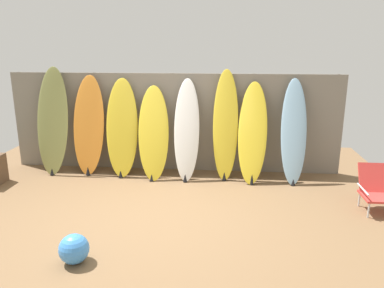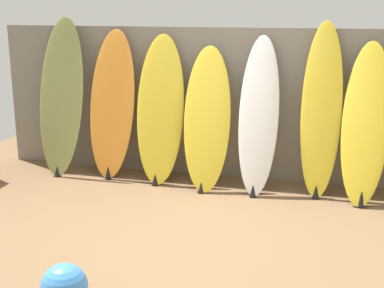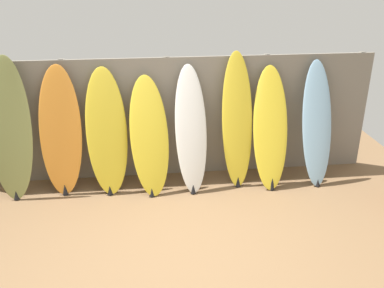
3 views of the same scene
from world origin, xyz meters
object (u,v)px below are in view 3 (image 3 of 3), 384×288
(surfboard_olive_0, at_px, (10,130))
(surfboard_yellow_5, at_px, (237,121))
(surfboard_orange_1, at_px, (61,132))
(surfboard_yellow_3, at_px, (149,137))
(surfboard_white_4, at_px, (191,130))
(surfboard_yellow_2, at_px, (107,132))
(surfboard_yellow_6, at_px, (270,129))
(surfboard_skyblue_7, at_px, (317,124))

(surfboard_olive_0, xyz_separation_m, surfboard_yellow_5, (3.11, 0.03, -0.02))
(surfboard_yellow_5, bearing_deg, surfboard_orange_1, 179.60)
(surfboard_yellow_3, xyz_separation_m, surfboard_white_4, (0.58, 0.03, 0.06))
(surfboard_white_4, bearing_deg, surfboard_yellow_2, 177.35)
(surfboard_olive_0, bearing_deg, surfboard_yellow_5, 0.56)
(surfboard_yellow_2, bearing_deg, surfboard_orange_1, 176.75)
(surfboard_white_4, xyz_separation_m, surfboard_yellow_6, (1.14, -0.02, -0.03))
(surfboard_yellow_2, relative_size, surfboard_white_4, 1.00)
(surfboard_yellow_6, distance_m, surfboard_skyblue_7, 0.69)
(surfboard_olive_0, xyz_separation_m, surfboard_yellow_2, (1.27, 0.01, -0.09))
(surfboard_yellow_3, bearing_deg, surfboard_white_4, 2.53)
(surfboard_orange_1, height_order, surfboard_yellow_5, surfboard_yellow_5)
(surfboard_yellow_6, bearing_deg, surfboard_orange_1, 177.82)
(surfboard_orange_1, relative_size, surfboard_yellow_6, 1.05)
(surfboard_white_4, distance_m, surfboard_skyblue_7, 1.83)
(surfboard_yellow_2, xyz_separation_m, surfboard_yellow_3, (0.58, -0.08, -0.06))
(surfboard_white_4, relative_size, surfboard_yellow_5, 0.92)
(surfboard_yellow_3, bearing_deg, surfboard_yellow_2, 172.22)
(surfboard_olive_0, bearing_deg, surfboard_yellow_2, 0.54)
(surfboard_olive_0, bearing_deg, surfboard_white_4, -0.98)
(surfboard_yellow_2, xyz_separation_m, surfboard_yellow_5, (1.84, 0.02, 0.07))
(surfboard_yellow_3, distance_m, surfboard_white_4, 0.59)
(surfboard_olive_0, bearing_deg, surfboard_orange_1, 4.19)
(surfboard_orange_1, relative_size, surfboard_white_4, 1.02)
(surfboard_yellow_3, xyz_separation_m, surfboard_yellow_5, (1.25, 0.10, 0.14))
(surfboard_yellow_3, height_order, surfboard_yellow_5, surfboard_yellow_5)
(surfboard_yellow_5, xyz_separation_m, surfboard_skyblue_7, (1.16, -0.08, -0.06))
(surfboard_olive_0, xyz_separation_m, surfboard_white_4, (2.44, -0.04, -0.09))
(surfboard_yellow_2, height_order, surfboard_yellow_3, surfboard_yellow_2)
(surfboard_yellow_2, distance_m, surfboard_skyblue_7, 2.99)
(surfboard_yellow_6, bearing_deg, surfboard_white_4, 178.90)
(surfboard_yellow_2, bearing_deg, surfboard_olive_0, -179.46)
(surfboard_yellow_2, relative_size, surfboard_skyblue_7, 0.99)
(surfboard_olive_0, distance_m, surfboard_yellow_6, 3.58)
(surfboard_yellow_5, bearing_deg, surfboard_olive_0, -179.44)
(surfboard_yellow_6, height_order, surfboard_skyblue_7, surfboard_skyblue_7)
(surfboard_olive_0, relative_size, surfboard_yellow_5, 1.02)
(surfboard_orange_1, xyz_separation_m, surfboard_skyblue_7, (3.62, -0.10, -0.01))
(surfboard_orange_1, bearing_deg, surfboard_skyblue_7, -1.51)
(surfboard_orange_1, distance_m, surfboard_white_4, 1.79)
(surfboard_olive_0, distance_m, surfboard_yellow_5, 3.11)
(surfboard_orange_1, xyz_separation_m, surfboard_yellow_3, (1.21, -0.12, -0.08))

